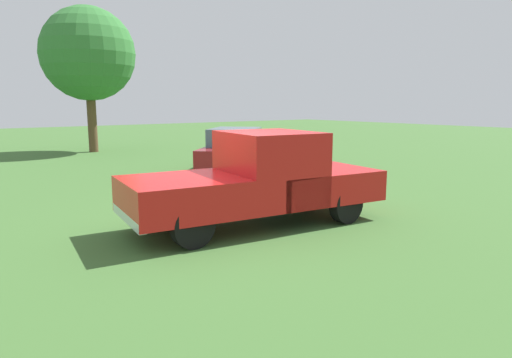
{
  "coord_description": "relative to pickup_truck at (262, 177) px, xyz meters",
  "views": [
    {
      "loc": [
        -5.02,
        -7.21,
        2.35
      ],
      "look_at": [
        0.17,
        -0.38,
        0.9
      ],
      "focal_mm": 31.9,
      "sensor_mm": 36.0,
      "label": 1
    }
  ],
  "objects": [
    {
      "name": "ground_plane",
      "position": [
        -0.3,
        0.4,
        -0.92
      ],
      "size": [
        80.0,
        80.0,
        0.0
      ],
      "primitive_type": "plane",
      "color": "#3D662D"
    },
    {
      "name": "pickup_truck",
      "position": [
        0.0,
        0.0,
        0.0
      ],
      "size": [
        5.22,
        2.5,
        1.79
      ],
      "rotation": [
        0.0,
        0.0,
        3.0
      ],
      "color": "black",
      "rests_on": "ground_plane"
    },
    {
      "name": "sedan_near",
      "position": [
        3.92,
        6.52,
        -0.26
      ],
      "size": [
        4.71,
        4.61,
        1.46
      ],
      "rotation": [
        0.0,
        0.0,
        0.76
      ],
      "color": "black",
      "rests_on": "ground_plane"
    },
    {
      "name": "tree_back_right",
      "position": [
        1.65,
        15.32,
        3.64
      ],
      "size": [
        4.33,
        4.33,
        6.75
      ],
      "color": "brown",
      "rests_on": "ground_plane"
    }
  ]
}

